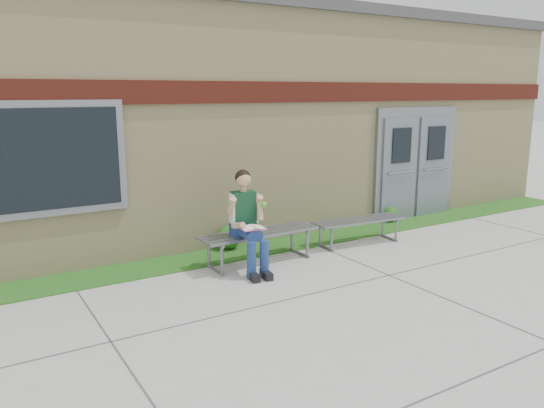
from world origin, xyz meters
TOP-DOWN VIEW (x-y plane):
  - ground at (0.00, 0.00)m, footprint 80.00×80.00m
  - grass_strip at (0.00, 2.60)m, footprint 16.00×0.80m
  - school_building at (-0.00, 5.99)m, footprint 16.20×6.22m
  - bench_left at (-0.31, 2.00)m, footprint 1.93×0.58m
  - bench_right at (1.69, 2.00)m, footprint 1.71×0.62m
  - girl at (-0.63, 1.77)m, footprint 0.54×0.93m
  - shrub_mid at (-0.41, 2.85)m, footprint 0.39×0.39m
  - shrub_east at (3.25, 2.85)m, footprint 0.31×0.31m

SIDE VIEW (x-z plane):
  - ground at x=0.00m, z-range 0.00..0.00m
  - grass_strip at x=0.00m, z-range 0.00..0.02m
  - shrub_east at x=3.25m, z-range 0.02..0.33m
  - shrub_mid at x=-0.41m, z-range 0.02..0.41m
  - bench_right at x=1.69m, z-range 0.12..0.55m
  - bench_left at x=-0.31m, z-range 0.14..0.63m
  - girl at x=-0.63m, z-range 0.03..1.52m
  - school_building at x=0.00m, z-range 0.00..4.20m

